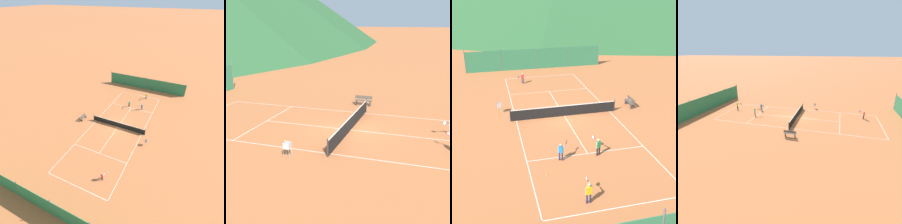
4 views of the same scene
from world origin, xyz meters
The scene contains 8 objects.
ground_plane centered at (0.00, 0.00, 0.00)m, with size 600.00×600.00×0.00m, color #BC6638.
court_line_markings centered at (0.00, 0.00, 0.00)m, with size 8.25×23.85×0.01m.
tennis_net centered at (0.00, 0.00, 0.50)m, with size 9.18×0.08×1.06m.
tennis_ball_alley_right centered at (1.61, -4.91, 0.03)m, with size 0.07×0.07×0.07m, color #CCE033.
tennis_ball_by_net_right centered at (1.12, 6.29, 0.03)m, with size 0.07×0.07×0.07m, color #CCE033.
tennis_ball_by_net_left centered at (-3.22, 3.28, 0.03)m, with size 0.07×0.07×0.07m, color #CCE033.
ball_hopper centered at (-5.30, 2.02, 0.66)m, with size 0.36×0.36×0.89m.
courtside_bench centered at (6.34, 0.66, 0.45)m, with size 0.36×1.50×0.84m.
Camera 2 is at (-19.10, -5.33, 7.16)m, focal length 50.00 mm.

